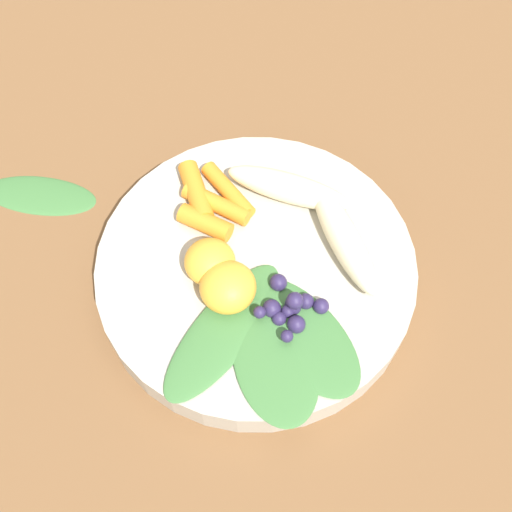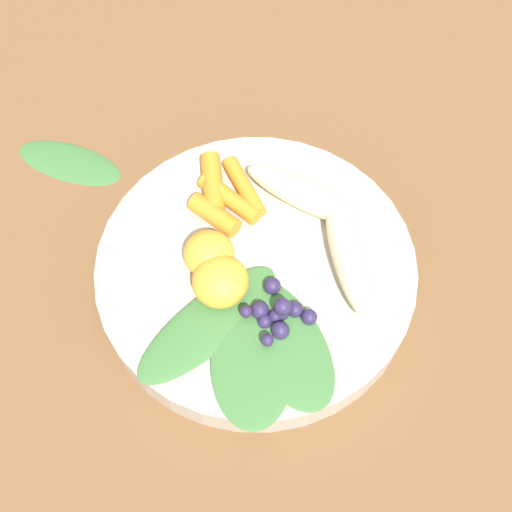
{
  "view_description": "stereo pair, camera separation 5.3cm",
  "coord_description": "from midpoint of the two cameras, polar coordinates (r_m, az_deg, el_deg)",
  "views": [
    {
      "loc": [
        -0.24,
        0.12,
        0.51
      ],
      "look_at": [
        0.0,
        0.0,
        0.04
      ],
      "focal_mm": 45.71,
      "sensor_mm": 36.0,
      "label": 1
    },
    {
      "loc": [
        -0.26,
        0.07,
        0.51
      ],
      "look_at": [
        0.0,
        0.0,
        0.04
      ],
      "focal_mm": 45.71,
      "sensor_mm": 36.0,
      "label": 2
    }
  ],
  "objects": [
    {
      "name": "blueberry_pile",
      "position": [
        0.51,
        4.87,
        -5.21
      ],
      "size": [
        0.06,
        0.06,
        0.03
      ],
      "color": "#2D234C",
      "rests_on": "bowl"
    },
    {
      "name": "carrot_rear",
      "position": [
        0.56,
        -0.93,
        3.39
      ],
      "size": [
        0.05,
        0.04,
        0.02
      ],
      "primitive_type": "cylinder",
      "rotation": [
        0.0,
        1.57,
        6.89
      ],
      "color": "orange",
      "rests_on": "bowl"
    },
    {
      "name": "orange_segment_far",
      "position": [
        0.53,
        -1.27,
        -0.04
      ],
      "size": [
        0.04,
        0.04,
        0.03
      ],
      "primitive_type": "ellipsoid",
      "color": "#F4A833",
      "rests_on": "bowl"
    },
    {
      "name": "kale_leaf_stray",
      "position": [
        0.66,
        -13.84,
        7.87
      ],
      "size": [
        0.1,
        0.11,
        0.01
      ],
      "primitive_type": "ellipsoid",
      "rotation": [
        0.0,
        0.0,
        0.93
      ],
      "color": "#3D7038",
      "rests_on": "ground_plane"
    },
    {
      "name": "bowl",
      "position": [
        0.56,
        2.74,
        -1.55
      ],
      "size": [
        0.27,
        0.27,
        0.03
      ],
      "primitive_type": "cylinder",
      "color": "#B2AD9E",
      "rests_on": "ground_plane"
    },
    {
      "name": "orange_segment_near",
      "position": [
        0.51,
        -0.18,
        -2.5
      ],
      "size": [
        0.05,
        0.05,
        0.03
      ],
      "primitive_type": "ellipsoid",
      "color": "#F4A833",
      "rests_on": "bowl"
    },
    {
      "name": "kale_leaf_rear",
      "position": [
        0.51,
        5.83,
        -7.68
      ],
      "size": [
        0.13,
        0.08,
        0.01
      ],
      "primitive_type": "ellipsoid",
      "rotation": [
        0.0,
        0.0,
        9.6
      ],
      "color": "#3D7038",
      "rests_on": "bowl"
    },
    {
      "name": "carrot_mid_right",
      "position": [
        0.58,
        -1.18,
        6.14
      ],
      "size": [
        0.06,
        0.03,
        0.02
      ],
      "primitive_type": "cylinder",
      "rotation": [
        0.0,
        1.57,
        6.1
      ],
      "color": "orange",
      "rests_on": "bowl"
    },
    {
      "name": "kale_leaf_left",
      "position": [
        0.52,
        -1.21,
        -6.14
      ],
      "size": [
        0.11,
        0.15,
        0.01
      ],
      "primitive_type": "ellipsoid",
      "rotation": [
        0.0,
        0.0,
        8.33
      ],
      "color": "#3D7038",
      "rests_on": "bowl"
    },
    {
      "name": "coconut_shred_patch",
      "position": [
        0.51,
        2.99,
        -7.4
      ],
      "size": [
        0.05,
        0.05,
        0.0
      ],
      "primitive_type": "cylinder",
      "color": "white",
      "rests_on": "bowl"
    },
    {
      "name": "ground_plane",
      "position": [
        0.57,
        2.67,
        -2.29
      ],
      "size": [
        2.4,
        2.4,
        0.0
      ],
      "primitive_type": "plane",
      "color": "brown"
    },
    {
      "name": "banana_peeled_left",
      "position": [
        0.57,
        6.88,
        5.15
      ],
      "size": [
        0.1,
        0.1,
        0.03
      ],
      "primitive_type": "ellipsoid",
      "rotation": [
        0.0,
        0.0,
        7.03
      ],
      "color": "beige",
      "rests_on": "bowl"
    },
    {
      "name": "banana_peeled_right",
      "position": [
        0.54,
        10.83,
        -0.11
      ],
      "size": [
        0.11,
        0.04,
        0.03
      ],
      "primitive_type": "ellipsoid",
      "rotation": [
        0.0,
        0.0,
        6.17
      ],
      "color": "beige",
      "rests_on": "bowl"
    },
    {
      "name": "carrot_mid_left",
      "position": [
        0.57,
        0.37,
        4.84
      ],
      "size": [
        0.06,
        0.05,
        0.02
      ],
      "primitive_type": "cylinder",
      "rotation": [
        0.0,
        1.57,
        6.86
      ],
      "color": "orange",
      "rests_on": "bowl"
    },
    {
      "name": "kale_leaf_right",
      "position": [
        0.5,
        2.71,
        -9.57
      ],
      "size": [
        0.12,
        0.09,
        0.01
      ],
      "primitive_type": "ellipsoid",
      "rotation": [
        0.0,
        0.0,
        9.17
      ],
      "color": "#3D7038",
      "rests_on": "bowl"
    },
    {
      "name": "carrot_front",
      "position": [
        0.58,
        1.61,
        5.83
      ],
      "size": [
        0.06,
        0.02,
        0.01
      ],
      "primitive_type": "cylinder",
      "rotation": [
        0.0,
        1.57,
        6.44
      ],
      "color": "orange",
      "rests_on": "bowl"
    }
  ]
}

